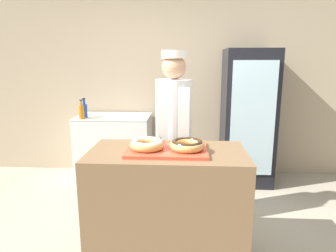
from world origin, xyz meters
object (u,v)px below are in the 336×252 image
donut_light_glaze (147,144)px  donut_chocolate_glaze (187,145)px  chest_freezer (115,147)px  bottle_blue (84,110)px  brownie_back_left (156,141)px  beverage_fridge (248,118)px  serving_tray (167,149)px  brownie_back_right (181,141)px  baker_person (174,135)px  bottle_orange (81,112)px

donut_light_glaze → donut_chocolate_glaze: (0.31, 0.00, 0.00)m
donut_light_glaze → chest_freezer: size_ratio=0.27×
donut_chocolate_glaze → bottle_blue: size_ratio=1.03×
brownie_back_left → chest_freezer: bearing=115.0°
beverage_fridge → serving_tray: bearing=-119.2°
serving_tray → brownie_back_right: 0.19m
brownie_back_right → bottle_blue: (-1.32, 1.45, 0.01)m
beverage_fridge → bottle_blue: beverage_fridge is taller
donut_light_glaze → bottle_blue: bearing=122.7°
serving_tray → baker_person: 0.62m
donut_light_glaze → brownie_back_left: 0.20m
serving_tray → baker_person: size_ratio=0.36×
brownie_back_left → beverage_fridge: beverage_fridge is taller
baker_person → bottle_orange: size_ratio=6.90×
beverage_fridge → chest_freezer: (-1.83, 0.01, -0.45)m
bottle_blue → bottle_orange: (-0.01, -0.10, -0.00)m
chest_freezer → donut_light_glaze: bearing=-68.7°
donut_light_glaze → serving_tray: bearing=11.6°
serving_tray → donut_light_glaze: donut_light_glaze is taller
donut_chocolate_glaze → bottle_orange: bottle_orange is taller
brownie_back_right → donut_light_glaze: bearing=-144.0°
brownie_back_left → baker_person: 0.48m
serving_tray → brownie_back_left: (-0.11, 0.16, 0.03)m
donut_light_glaze → donut_chocolate_glaze: bearing=0.0°
chest_freezer → bottle_orange: 0.70m
baker_person → bottle_orange: baker_person is taller
brownie_back_left → bottle_blue: 1.82m
serving_tray → baker_person: (0.02, 0.61, -0.03)m
bottle_blue → donut_chocolate_glaze: bearing=-50.3°
donut_light_glaze → bottle_orange: 1.87m
donut_chocolate_glaze → chest_freezer: 2.13m
chest_freezer → bottle_blue: 0.67m
brownie_back_left → donut_chocolate_glaze: bearing=-36.0°
donut_light_glaze → beverage_fridge: (1.13, 1.78, -0.12)m
donut_chocolate_glaze → baker_person: (-0.13, 0.65, -0.09)m
baker_person → bottle_blue: 1.59m
bottle_orange → chest_freezer: bearing=34.8°
brownie_back_right → beverage_fridge: beverage_fridge is taller
chest_freezer → serving_tray: bearing=-64.1°
brownie_back_right → bottle_orange: (-1.32, 1.35, 0.01)m
donut_light_glaze → brownie_back_right: bearing=36.0°
bottle_blue → baker_person: bearing=-38.9°
brownie_back_right → donut_chocolate_glaze: bearing=-76.0°
donut_chocolate_glaze → brownie_back_left: donut_chocolate_glaze is taller
baker_person → serving_tray: bearing=-92.3°
beverage_fridge → bottle_orange: size_ratio=7.13×
donut_light_glaze → brownie_back_right: donut_light_glaze is taller
bottle_blue → brownie_back_left: bearing=-52.8°
baker_person → bottle_blue: size_ratio=6.69×
donut_light_glaze → bottle_blue: (-1.05, 1.64, -0.01)m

